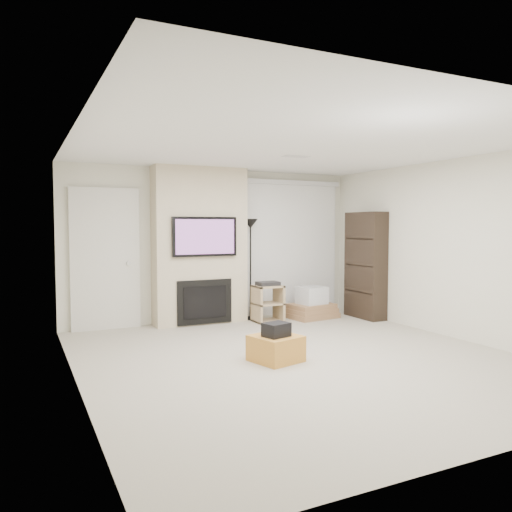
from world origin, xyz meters
name	(u,v)px	position (x,y,z in m)	size (l,w,h in m)	color
floor	(300,358)	(0.00, 0.00, 0.00)	(5.00, 5.50, 0.00)	#B7AF9C
ceiling	(301,146)	(0.00, 0.00, 2.50)	(5.00, 5.50, 0.00)	white
wall_back	(216,245)	(0.00, 2.75, 1.25)	(5.00, 2.50, 0.00)	silver
wall_front	(509,273)	(0.00, -2.75, 1.25)	(5.00, 2.50, 0.00)	silver
wall_left	(75,259)	(-2.50, 0.00, 1.25)	(5.50, 2.50, 0.00)	silver
wall_right	(455,249)	(2.50, 0.00, 1.25)	(5.50, 2.50, 0.00)	silver
hvac_vent	(296,157)	(0.40, 0.80, 2.50)	(0.35, 0.18, 0.01)	silver
ottoman	(276,348)	(-0.32, 0.00, 0.15)	(0.50, 0.50, 0.30)	gold
black_bag	(276,330)	(-0.34, -0.04, 0.38)	(0.28, 0.22, 0.16)	black
fireplace_wall	(200,247)	(-0.35, 2.54, 1.24)	(1.50, 0.47, 2.50)	beige
entry_door	(105,260)	(-1.80, 2.71, 1.05)	(1.02, 0.11, 2.14)	silver
vertical_blinds	(290,242)	(1.40, 2.70, 1.27)	(1.98, 0.10, 2.37)	silver
floor_lamp	(250,240)	(0.52, 2.50, 1.33)	(0.25, 0.25, 1.68)	black
av_stand	(268,301)	(0.68, 2.15, 0.35)	(0.45, 0.38, 0.66)	tan
box_stack	(312,306)	(1.51, 2.15, 0.20)	(0.87, 0.70, 0.53)	#9F744E
bookshelf	(365,265)	(2.34, 1.76, 0.90)	(0.30, 0.80, 1.80)	black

